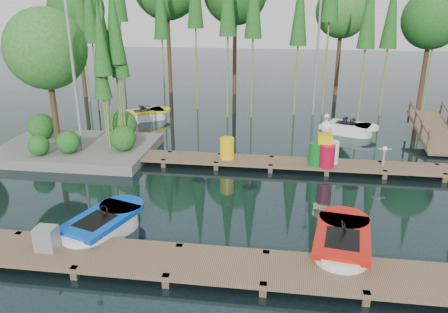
# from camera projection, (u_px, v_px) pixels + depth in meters

# --- Properties ---
(ground_plane) EXTENTS (90.00, 90.00, 0.00)m
(ground_plane) POSITION_uv_depth(u_px,v_px,m) (207.00, 192.00, 14.51)
(ground_plane) COLOR #1A2D32
(near_dock) EXTENTS (18.00, 1.50, 0.50)m
(near_dock) POSITION_uv_depth(u_px,v_px,m) (173.00, 262.00, 10.24)
(near_dock) COLOR brown
(near_dock) RESTS_ON ground
(far_dock) EXTENTS (15.00, 1.20, 0.50)m
(far_dock) POSITION_uv_depth(u_px,v_px,m) (244.00, 161.00, 16.62)
(far_dock) COLOR brown
(far_dock) RESTS_ON ground
(island) EXTENTS (6.20, 4.20, 6.75)m
(island) POSITION_uv_depth(u_px,v_px,m) (65.00, 75.00, 17.32)
(island) COLOR slate
(island) RESTS_ON ground
(lamp_island) EXTENTS (0.30, 0.30, 7.25)m
(lamp_island) POSITION_uv_depth(u_px,v_px,m) (71.00, 50.00, 16.11)
(lamp_island) COLOR gray
(lamp_island) RESTS_ON ground
(lamp_rear) EXTENTS (0.30, 0.30, 7.25)m
(lamp_rear) POSITION_uv_depth(u_px,v_px,m) (319.00, 35.00, 22.77)
(lamp_rear) COLOR gray
(lamp_rear) RESTS_ON ground
(ramp) EXTENTS (1.50, 3.94, 1.49)m
(ramp) POSITION_uv_depth(u_px,v_px,m) (434.00, 131.00, 19.17)
(ramp) COLOR brown
(ramp) RESTS_ON ground
(boat_blue) EXTENTS (2.01, 2.97, 0.92)m
(boat_blue) POSITION_uv_depth(u_px,v_px,m) (103.00, 226.00, 11.76)
(boat_blue) COLOR white
(boat_blue) RESTS_ON ground
(boat_red) EXTENTS (1.71, 3.05, 0.97)m
(boat_red) POSITION_uv_depth(u_px,v_px,m) (342.00, 244.00, 10.87)
(boat_red) COLOR white
(boat_red) RESTS_ON ground
(boat_yellow_far) EXTENTS (2.64, 2.23, 1.22)m
(boat_yellow_far) POSITION_uv_depth(u_px,v_px,m) (146.00, 115.00, 23.15)
(boat_yellow_far) COLOR white
(boat_yellow_far) RESTS_ON ground
(boat_white_far) EXTENTS (2.67, 1.90, 1.15)m
(boat_white_far) POSITION_uv_depth(u_px,v_px,m) (350.00, 129.00, 20.65)
(boat_white_far) COLOR white
(boat_white_far) RESTS_ON ground
(utility_cabinet) EXTENTS (0.49, 0.41, 0.60)m
(utility_cabinet) POSITION_uv_depth(u_px,v_px,m) (46.00, 238.00, 10.53)
(utility_cabinet) COLOR gray
(utility_cabinet) RESTS_ON near_dock
(yellow_barrel) EXTENTS (0.54, 0.54, 0.82)m
(yellow_barrel) POSITION_uv_depth(u_px,v_px,m) (227.00, 148.00, 16.55)
(yellow_barrel) COLOR yellow
(yellow_barrel) RESTS_ON far_dock
(drum_cluster) EXTENTS (1.10, 1.01, 1.90)m
(drum_cluster) POSITION_uv_depth(u_px,v_px,m) (325.00, 150.00, 15.88)
(drum_cluster) COLOR #0C6F20
(drum_cluster) RESTS_ON far_dock
(seagull_post) EXTENTS (0.47, 0.26, 0.76)m
(seagull_post) POSITION_uv_depth(u_px,v_px,m) (384.00, 153.00, 15.75)
(seagull_post) COLOR gray
(seagull_post) RESTS_ON far_dock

